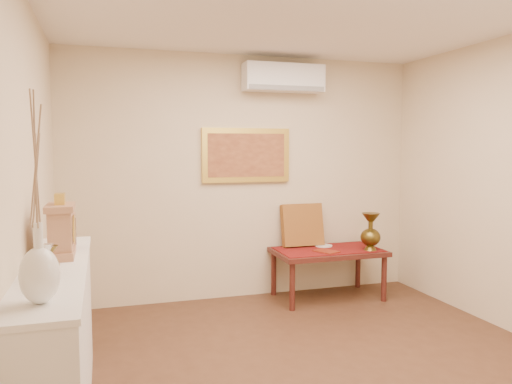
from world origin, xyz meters
name	(u,v)px	position (x,y,z in m)	size (l,w,h in m)	color
floor	(333,383)	(0.00, 0.00, 0.00)	(4.50, 4.50, 0.00)	brown
wall_back	(246,178)	(0.00, 2.25, 1.35)	(4.00, 0.02, 2.70)	beige
wall_left	(19,205)	(-2.00, 0.00, 1.35)	(0.02, 4.50, 2.70)	beige
white_vase	(37,201)	(-1.82, -0.74, 1.45)	(0.18, 0.18, 0.93)	white
candlestick	(49,264)	(-1.82, -0.40, 1.08)	(0.10, 0.10, 0.21)	silver
brass_urn_small	(50,257)	(-1.82, -0.24, 1.09)	(0.10, 0.10, 0.22)	brown
table_cloth	(328,249)	(0.85, 1.88, 0.55)	(1.14, 0.59, 0.01)	maroon
brass_urn_tall	(371,228)	(1.27, 1.69, 0.81)	(0.22, 0.22, 0.50)	brown
plate	(324,246)	(0.87, 2.04, 0.56)	(0.20, 0.20, 0.01)	white
menu	(326,251)	(0.77, 1.74, 0.56)	(0.18, 0.25, 0.01)	maroon
cushion	(302,225)	(0.64, 2.14, 0.80)	(0.48, 0.10, 0.48)	maroon
display_ledge	(57,347)	(-1.82, 0.00, 0.49)	(0.37, 2.02, 0.98)	white
mantel_clock	(61,230)	(-1.80, 0.28, 1.15)	(0.17, 0.36, 0.41)	#AE7B59
wooden_chest	(64,231)	(-1.81, 0.54, 1.10)	(0.16, 0.21, 0.24)	#AE7B59
low_table	(328,255)	(0.85, 1.88, 0.48)	(1.20, 0.70, 0.55)	#4B1C16
painting	(246,155)	(0.00, 2.22, 1.60)	(1.00, 0.06, 0.60)	gold
ac_unit	(284,78)	(0.40, 2.12, 2.45)	(0.90, 0.25, 0.30)	white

